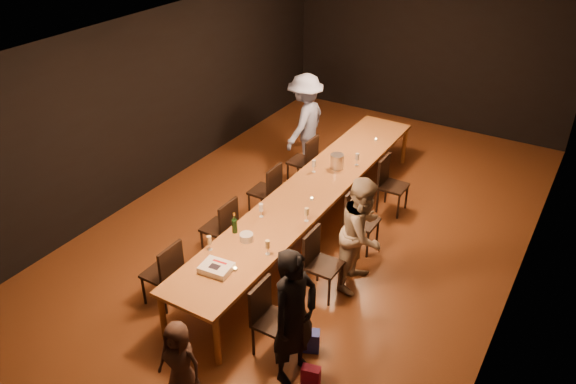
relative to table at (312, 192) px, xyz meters
The scene contains 30 objects.
ground 0.70m from the table, ahead, with size 10.00×10.00×0.00m, color #482412.
room_shell 1.38m from the table, ahead, with size 6.04×10.04×3.02m.
table is the anchor object (origin of this frame).
chair_right_0 2.56m from the table, 70.50° to the right, with size 0.42×0.42×0.93m, color black, non-canonical shape.
chair_right_1 1.49m from the table, 54.69° to the right, with size 0.42×0.42×0.93m, color black, non-canonical shape.
chair_right_2 0.88m from the table, ahead, with size 0.42×0.42×0.93m, color black, non-canonical shape.
chair_right_3 1.49m from the table, 54.69° to the left, with size 0.42×0.42×0.93m, color black, non-canonical shape.
chair_left_0 2.56m from the table, 109.50° to the right, with size 0.42×0.42×0.93m, color black, non-canonical shape.
chair_left_1 1.49m from the table, 125.31° to the right, with size 0.42×0.42×0.93m, color black, non-canonical shape.
chair_left_2 0.88m from the table, behind, with size 0.42×0.42×0.93m, color black, non-canonical shape.
chair_left_3 1.49m from the table, 125.31° to the left, with size 0.42×0.42×0.93m, color black, non-canonical shape.
woman_birthday 2.84m from the table, 64.79° to the right, with size 0.61×0.40×1.67m, color black.
woman_tan 1.38m from the table, 32.29° to the right, with size 0.78×0.61×1.60m, color #BDAA8D.
man_blue 2.16m from the table, 122.24° to the left, with size 1.15×0.66×1.79m, color #8396CB.
child 3.46m from the table, 84.37° to the right, with size 0.49×0.32×1.00m, color #3D2922.
gift_bag_red 3.04m from the table, 61.00° to the right, with size 0.21×0.11×0.24m, color #C01C4D.
gift_bag_blue 2.54m from the table, 61.19° to the right, with size 0.22×0.15×0.27m, color #2637A8.
birthday_cake 2.29m from the table, 90.90° to the right, with size 0.39×0.33×0.09m.
plate_stack 1.59m from the table, 93.03° to the right, with size 0.18×0.18×0.10m, color silver.
champagne_bottle 1.56m from the table, 101.94° to the right, with size 0.07×0.07×0.30m, color black, non-canonical shape.
ice_bucket 0.81m from the table, 88.59° to the left, with size 0.22×0.22×0.24m, color #B6B6BB.
wineglass_0 2.03m from the table, 100.33° to the right, with size 0.06×0.06×0.21m, color beige, non-canonical shape.
wineglass_1 1.73m from the table, 79.65° to the right, with size 0.06×0.06×0.21m, color beige, non-canonical shape.
wineglass_2 1.06m from the table, 102.62° to the right, with size 0.06×0.06×0.21m, color silver, non-canonical shape.
wineglass_3 0.88m from the table, 65.83° to the right, with size 0.06×0.06×0.21m, color beige, non-canonical shape.
wineglass_4 0.56m from the table, 115.57° to the left, with size 0.06×0.06×0.21m, color silver, non-canonical shape.
wineglass_5 1.08m from the table, 76.38° to the left, with size 0.06×0.06×0.21m, color silver, non-canonical shape.
tealight_near 2.17m from the table, 86.03° to the right, with size 0.05×0.05×0.03m, color #B2B7B2.
tealight_mid 0.32m from the table, 60.96° to the right, with size 0.05×0.05×0.03m, color #B2B7B2.
tealight_far 2.06m from the table, 85.83° to the left, with size 0.05×0.05×0.03m, color #B2B7B2.
Camera 1 is at (3.42, -6.38, 4.98)m, focal length 35.00 mm.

